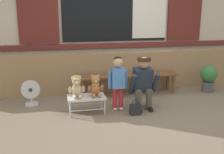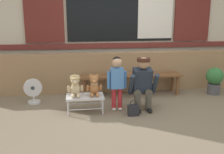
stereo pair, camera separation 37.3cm
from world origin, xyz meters
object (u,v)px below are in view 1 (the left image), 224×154
at_px(wooden_bench_long, 128,77).
at_px(floor_fan, 31,93).
at_px(adult_crouching, 143,82).
at_px(small_display_bench, 86,98).
at_px(teddy_bear_with_hat, 77,87).
at_px(teddy_bear_plain, 95,86).
at_px(handbag_on_ground, 135,109).
at_px(child_standing, 118,77).
at_px(potted_plant, 208,77).

bearing_deg(wooden_bench_long, floor_fan, -172.37).
bearing_deg(adult_crouching, small_display_bench, -179.38).
relative_size(wooden_bench_long, floor_fan, 4.37).
bearing_deg(teddy_bear_with_hat, teddy_bear_plain, -0.13).
bearing_deg(floor_fan, small_display_bench, -32.08).
bearing_deg(teddy_bear_plain, adult_crouching, 0.64).
height_order(teddy_bear_plain, adult_crouching, adult_crouching).
relative_size(teddy_bear_with_hat, floor_fan, 0.76).
relative_size(teddy_bear_with_hat, handbag_on_ground, 1.34).
relative_size(wooden_bench_long, child_standing, 2.19).
height_order(child_standing, handbag_on_ground, child_standing).
bearing_deg(potted_plant, floor_fan, -178.58).
relative_size(wooden_bench_long, handbag_on_ground, 7.72).
distance_m(teddy_bear_with_hat, handbag_on_ground, 1.06).
xyz_separation_m(teddy_bear_with_hat, handbag_on_ground, (0.95, -0.27, -0.38)).
bearing_deg(wooden_bench_long, small_display_bench, -138.78).
distance_m(adult_crouching, handbag_on_ground, 0.52).
distance_m(small_display_bench, handbag_on_ground, 0.85).
height_order(handbag_on_ground, floor_fan, floor_fan).
bearing_deg(teddy_bear_with_hat, potted_plant, 13.31).
bearing_deg(teddy_bear_with_hat, adult_crouching, 0.43).
height_order(wooden_bench_long, floor_fan, floor_fan).
xyz_separation_m(handbag_on_ground, potted_plant, (1.96, 0.96, 0.23)).
bearing_deg(adult_crouching, teddy_bear_plain, -179.36).
bearing_deg(potted_plant, teddy_bear_with_hat, -166.69).
height_order(wooden_bench_long, handbag_on_ground, wooden_bench_long).
xyz_separation_m(handbag_on_ground, floor_fan, (-1.75, 0.86, 0.14)).
xyz_separation_m(small_display_bench, handbag_on_ground, (0.79, -0.27, -0.17)).
xyz_separation_m(wooden_bench_long, handbag_on_ground, (-0.19, -1.12, -0.28)).
distance_m(teddy_bear_with_hat, teddy_bear_plain, 0.32).
distance_m(wooden_bench_long, small_display_bench, 1.31).
xyz_separation_m(adult_crouching, handbag_on_ground, (-0.23, -0.28, -0.38)).
bearing_deg(teddy_bear_plain, wooden_bench_long, 46.28).
bearing_deg(child_standing, wooden_bench_long, 63.06).
height_order(small_display_bench, potted_plant, potted_plant).
bearing_deg(adult_crouching, potted_plant, 21.41).
bearing_deg(wooden_bench_long, teddy_bear_with_hat, -143.09).
distance_m(teddy_bear_with_hat, adult_crouching, 1.18).
height_order(wooden_bench_long, adult_crouching, adult_crouching).
height_order(adult_crouching, floor_fan, adult_crouching).
distance_m(wooden_bench_long, teddy_bear_with_hat, 1.43).
bearing_deg(handbag_on_ground, small_display_bench, 161.48).
bearing_deg(small_display_bench, teddy_bear_plain, 0.51).
xyz_separation_m(adult_crouching, potted_plant, (1.73, 0.68, -0.16)).
distance_m(child_standing, potted_plant, 2.30).
bearing_deg(floor_fan, handbag_on_ground, -26.31).
xyz_separation_m(teddy_bear_with_hat, child_standing, (0.72, 0.03, 0.12)).
bearing_deg(adult_crouching, child_standing, 177.17).
relative_size(teddy_bear_with_hat, teddy_bear_plain, 1.00).
distance_m(potted_plant, floor_fan, 3.71).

